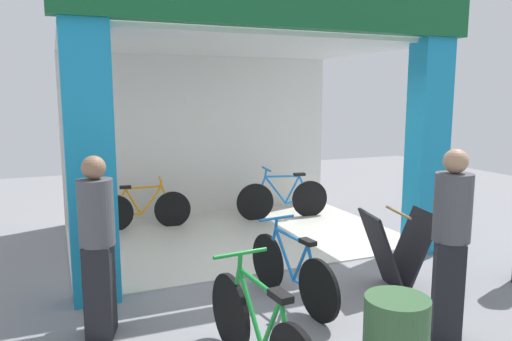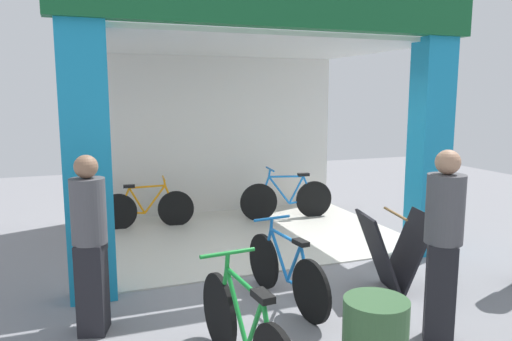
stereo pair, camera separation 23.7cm
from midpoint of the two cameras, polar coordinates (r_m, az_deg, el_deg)
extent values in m
plane|color=gray|center=(6.18, 1.89, -11.72)|extent=(17.69, 17.69, 0.00)
cube|color=beige|center=(7.64, -3.31, -7.58)|extent=(4.85, 3.32, 0.02)
cube|color=silver|center=(8.95, -6.92, 4.19)|extent=(4.85, 0.12, 2.90)
cube|color=#198CBF|center=(5.32, -19.98, 0.53)|extent=(0.48, 0.36, 2.90)
cube|color=#198CBF|center=(7.02, 18.43, 2.52)|extent=(0.48, 0.36, 2.90)
cube|color=silver|center=(7.36, -3.51, 14.32)|extent=(4.85, 3.32, 0.06)
cylinder|color=black|center=(8.76, 5.50, -3.32)|extent=(0.65, 0.12, 0.65)
cylinder|color=black|center=(8.46, -0.90, -3.73)|extent=(0.65, 0.12, 0.65)
cylinder|color=blue|center=(8.69, 4.04, -3.58)|extent=(0.44, 0.09, 0.08)
cylinder|color=blue|center=(8.61, 3.48, -2.24)|extent=(0.29, 0.07, 0.49)
cylinder|color=blue|center=(8.52, 1.49, -2.30)|extent=(0.40, 0.08, 0.51)
cylinder|color=blue|center=(8.51, 2.31, -0.68)|extent=(0.63, 0.11, 0.05)
cylinder|color=blue|center=(8.68, 4.84, -2.00)|extent=(0.22, 0.06, 0.44)
cylinder|color=blue|center=(8.44, -0.24, -2.23)|extent=(0.20, 0.06, 0.45)
cylinder|color=blue|center=(8.41, 0.35, -0.28)|extent=(0.06, 0.04, 0.14)
cylinder|color=blue|center=(8.40, 0.42, 0.16)|extent=(0.09, 0.46, 0.03)
cube|color=black|center=(8.61, 4.30, -0.45)|extent=(0.21, 0.12, 0.05)
cylinder|color=black|center=(8.17, -16.98, -4.80)|extent=(0.60, 0.10, 0.60)
cylinder|color=black|center=(8.20, -10.53, -4.49)|extent=(0.60, 0.10, 0.60)
cylinder|color=orange|center=(8.17, -15.45, -4.88)|extent=(0.40, 0.07, 0.08)
cylinder|color=orange|center=(8.13, -14.92, -3.53)|extent=(0.26, 0.06, 0.45)
cylinder|color=orange|center=(8.14, -12.92, -3.39)|extent=(0.37, 0.07, 0.47)
cylinder|color=orange|center=(8.09, -13.79, -1.93)|extent=(0.57, 0.09, 0.05)
cylinder|color=orange|center=(8.12, -16.33, -3.44)|extent=(0.20, 0.05, 0.40)
cylinder|color=orange|center=(8.15, -11.21, -3.15)|extent=(0.18, 0.05, 0.41)
cylinder|color=orange|center=(8.09, -11.85, -1.37)|extent=(0.05, 0.04, 0.12)
cylinder|color=orange|center=(8.08, -11.93, -0.96)|extent=(0.07, 0.42, 0.03)
cube|color=black|center=(8.08, -15.81, -1.88)|extent=(0.19, 0.11, 0.05)
cylinder|color=black|center=(4.34, -4.67, -16.20)|extent=(0.11, 0.67, 0.67)
cylinder|color=#198C33|center=(3.69, -0.18, -17.61)|extent=(0.06, 0.29, 0.50)
cylinder|color=#198C33|center=(3.95, -2.45, -15.65)|extent=(0.08, 0.41, 0.53)
cylinder|color=#198C33|center=(3.74, -1.59, -13.00)|extent=(0.10, 0.64, 0.05)
cylinder|color=#198C33|center=(3.50, 1.62, -18.68)|extent=(0.06, 0.22, 0.45)
cylinder|color=#198C33|center=(4.17, -4.13, -13.92)|extent=(0.06, 0.20, 0.47)
cylinder|color=#198C33|center=(3.98, -3.62, -10.50)|extent=(0.04, 0.06, 0.14)
cylinder|color=#198C33|center=(3.95, -3.57, -9.62)|extent=(0.47, 0.08, 0.03)
cube|color=black|center=(3.47, 0.85, -14.41)|extent=(0.12, 0.21, 0.05)
cylinder|color=black|center=(4.86, 5.89, -13.74)|extent=(0.12, 0.62, 0.62)
cylinder|color=black|center=(5.61, 0.11, -10.53)|extent=(0.12, 0.62, 0.62)
cylinder|color=blue|center=(5.04, 4.36, -13.16)|extent=(0.08, 0.42, 0.08)
cylinder|color=blue|center=(5.03, 3.83, -10.72)|extent=(0.07, 0.27, 0.47)
cylinder|color=blue|center=(5.27, 2.02, -9.71)|extent=(0.08, 0.38, 0.49)
cylinder|color=blue|center=(5.10, 2.75, -7.69)|extent=(0.11, 0.59, 0.05)
cylinder|color=blue|center=(4.86, 5.20, -11.15)|extent=(0.06, 0.21, 0.42)
cylinder|color=blue|center=(5.46, 0.62, -8.75)|extent=(0.06, 0.19, 0.43)
cylinder|color=blue|center=(5.32, 1.09, -6.21)|extent=(0.04, 0.06, 0.13)
cylinder|color=blue|center=(5.29, 1.15, -5.58)|extent=(0.43, 0.08, 0.03)
cube|color=black|center=(4.86, 4.65, -8.31)|extent=(0.12, 0.20, 0.05)
cube|color=black|center=(5.65, 13.29, -9.22)|extent=(0.48, 0.63, 0.90)
cube|color=black|center=(5.79, 16.46, -8.89)|extent=(0.48, 0.63, 0.90)
cylinder|color=olive|center=(5.60, 15.08, -4.74)|extent=(0.15, 0.56, 0.03)
cube|color=black|center=(4.79, -19.13, -13.05)|extent=(0.31, 0.34, 0.85)
cylinder|color=#4C4C51|center=(4.58, -19.59, -4.63)|extent=(0.39, 0.39, 0.59)
sphere|color=#8C664C|center=(4.50, -19.86, 0.33)|extent=(0.21, 0.21, 0.21)
cube|color=black|center=(4.93, -18.63, -7.58)|extent=(0.19, 0.25, 0.28)
cube|color=black|center=(4.73, 20.06, -13.00)|extent=(0.37, 0.37, 0.91)
cylinder|color=#4C4C51|center=(4.51, 20.57, -4.05)|extent=(0.45, 0.45, 0.60)
sphere|color=tan|center=(4.44, 20.86, 1.03)|extent=(0.21, 0.21, 0.21)
camera|label=1|loc=(0.12, -91.03, -0.16)|focal=34.30mm
camera|label=2|loc=(0.12, 88.97, 0.16)|focal=34.30mm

